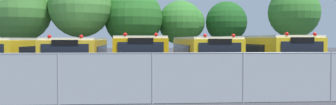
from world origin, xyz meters
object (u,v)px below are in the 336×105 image
at_px(school_bus_1, 80,57).
at_px(school_bus_2, 140,56).
at_px(school_bus_3, 202,56).
at_px(school_bus_4, 261,55).
at_px(tree_4, 183,23).
at_px(tree_2, 80,5).
at_px(tree_6, 295,13).
at_px(tree_1, 19,9).
at_px(tree_3, 132,17).
at_px(school_bus_0, 14,57).
at_px(tree_5, 225,22).

distance_m(school_bus_1, school_bus_2, 3.43).
height_order(school_bus_3, school_bus_4, school_bus_4).
height_order(school_bus_2, tree_4, tree_4).
relative_size(tree_2, tree_6, 1.11).
relative_size(tree_1, tree_4, 1.26).
xyz_separation_m(school_bus_3, tree_6, (8.83, 8.04, 3.09)).
bearing_deg(tree_3, tree_2, -161.25).
relative_size(school_bus_1, tree_4, 1.84).
bearing_deg(tree_1, school_bus_4, -27.41).
distance_m(tree_3, tree_4, 4.37).
relative_size(school_bus_0, tree_2, 1.27).
relative_size(tree_1, tree_6, 1.08).
height_order(school_bus_2, tree_3, tree_3).
bearing_deg(school_bus_3, tree_3, -65.57).
height_order(tree_1, tree_4, tree_1).
distance_m(school_bus_4, tree_6, 10.32).
relative_size(school_bus_4, tree_2, 1.53).
relative_size(school_bus_4, tree_5, 1.99).
relative_size(school_bus_0, school_bus_4, 0.83).
bearing_deg(school_bus_3, tree_6, -138.26).
xyz_separation_m(school_bus_1, tree_5, (10.81, 10.75, 2.49)).
bearing_deg(tree_4, school_bus_1, -124.69).
distance_m(school_bus_1, school_bus_4, 10.53).
xyz_separation_m(school_bus_0, tree_4, (10.58, 10.47, 2.40)).
xyz_separation_m(tree_1, tree_2, (4.71, -0.46, 0.29)).
bearing_deg(school_bus_1, school_bus_3, 179.52).
distance_m(school_bus_3, tree_5, 11.53).
height_order(school_bus_0, tree_3, tree_3).
relative_size(school_bus_0, school_bus_2, 0.93).
bearing_deg(tree_4, tree_6, -12.86).
bearing_deg(tree_5, tree_1, -171.94).
xyz_separation_m(school_bus_1, school_bus_2, (3.42, -0.31, 0.04)).
xyz_separation_m(school_bus_1, tree_6, (15.89, 8.17, 3.11)).
xyz_separation_m(school_bus_3, tree_2, (-8.20, 7.80, 3.60)).
bearing_deg(tree_4, school_bus_0, -135.30).
height_order(tree_2, tree_6, tree_2).
relative_size(school_bus_3, school_bus_4, 0.89).
distance_m(school_bus_2, tree_3, 9.98).
bearing_deg(school_bus_0, school_bus_2, -179.51).
height_order(school_bus_1, school_bus_2, school_bus_2).
height_order(tree_2, tree_5, tree_2).
bearing_deg(school_bus_1, school_bus_0, 3.08).
height_order(school_bus_1, tree_5, tree_5).
distance_m(school_bus_3, tree_4, 10.33).
bearing_deg(tree_2, school_bus_0, -106.21).
height_order(school_bus_3, tree_4, tree_4).
xyz_separation_m(school_bus_3, tree_3, (-4.26, 9.14, 2.78)).
distance_m(tree_4, tree_6, 9.10).
bearing_deg(school_bus_0, tree_4, -134.62).
bearing_deg(school_bus_4, tree_2, -35.83).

